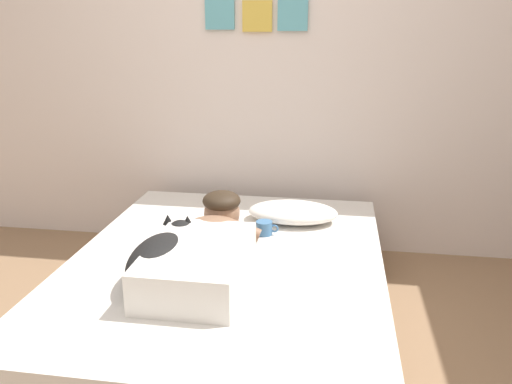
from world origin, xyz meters
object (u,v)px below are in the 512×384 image
Objects in this scene: bed at (227,294)px; cell_phone at (187,258)px; dog at (163,257)px; pillow at (293,212)px; coffee_cup at (264,228)px; person_lying at (205,249)px.

cell_phone is at bearing -167.34° from bed.
dog is 4.11× the size of cell_phone.
cell_phone is (-0.47, -0.60, -0.05)m from pillow.
pillow is 0.26m from coffee_cup.
person_lying is at bearing -116.61° from pillow.
dog is at bearing -122.41° from pillow.
person_lying is 7.36× the size of coffee_cup.
dog reaches higher than cell_phone.
pillow is 0.90× the size of dog.
dog is at bearing -122.99° from coffee_cup.
coffee_cup is (0.38, 0.58, -0.07)m from dog.
dog reaches higher than bed.
person_lying is 0.20m from dog.
pillow is at bearing 63.39° from person_lying.
cell_phone is (-0.33, -0.37, -0.03)m from coffee_cup.
bed is 0.43m from coffee_cup.
person_lying is 0.19m from cell_phone.
coffee_cup is 0.89× the size of cell_phone.
bed is 14.33× the size of cell_phone.
dog is at bearing -132.42° from bed.
coffee_cup reaches higher than bed.
person_lying is 0.52m from coffee_cup.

